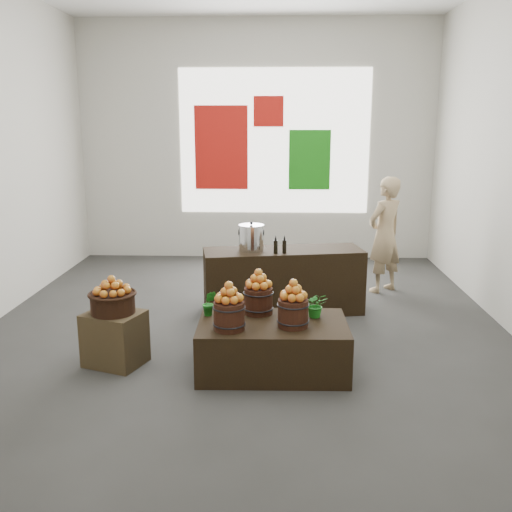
{
  "coord_description": "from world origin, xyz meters",
  "views": [
    {
      "loc": [
        0.37,
        -6.33,
        2.32
      ],
      "look_at": [
        0.14,
        -0.4,
        0.93
      ],
      "focal_mm": 40.0,
      "sensor_mm": 36.0,
      "label": 1
    }
  ],
  "objects_px": {
    "crate": "(115,338)",
    "shopper": "(385,235)",
    "counter": "(283,281)",
    "wicker_basket": "(113,303)",
    "stock_pot_left": "(251,239)",
    "display_table": "(273,346)"
  },
  "relations": [
    {
      "from": "crate",
      "to": "shopper",
      "type": "bearing_deg",
      "value": 40.45
    },
    {
      "from": "display_table",
      "to": "counter",
      "type": "bearing_deg",
      "value": 85.17
    },
    {
      "from": "display_table",
      "to": "counter",
      "type": "height_order",
      "value": "counter"
    },
    {
      "from": "display_table",
      "to": "stock_pot_left",
      "type": "bearing_deg",
      "value": 98.25
    },
    {
      "from": "shopper",
      "to": "display_table",
      "type": "bearing_deg",
      "value": 22.0
    },
    {
      "from": "counter",
      "to": "wicker_basket",
      "type": "bearing_deg",
      "value": -145.11
    },
    {
      "from": "crate",
      "to": "shopper",
      "type": "height_order",
      "value": "shopper"
    },
    {
      "from": "crate",
      "to": "display_table",
      "type": "height_order",
      "value": "crate"
    },
    {
      "from": "wicker_basket",
      "to": "crate",
      "type": "bearing_deg",
      "value": 0.0
    },
    {
      "from": "counter",
      "to": "shopper",
      "type": "relative_size",
      "value": 1.21
    },
    {
      "from": "crate",
      "to": "wicker_basket",
      "type": "height_order",
      "value": "wicker_basket"
    },
    {
      "from": "counter",
      "to": "stock_pot_left",
      "type": "bearing_deg",
      "value": 180.0
    },
    {
      "from": "wicker_basket",
      "to": "stock_pot_left",
      "type": "relative_size",
      "value": 1.4
    },
    {
      "from": "counter",
      "to": "stock_pot_left",
      "type": "xyz_separation_m",
      "value": [
        -0.39,
        -0.07,
        0.55
      ]
    },
    {
      "from": "display_table",
      "to": "shopper",
      "type": "distance_m",
      "value": 3.15
    },
    {
      "from": "crate",
      "to": "counter",
      "type": "bearing_deg",
      "value": 45.14
    },
    {
      "from": "shopper",
      "to": "stock_pot_left",
      "type": "bearing_deg",
      "value": -9.17
    },
    {
      "from": "wicker_basket",
      "to": "display_table",
      "type": "bearing_deg",
      "value": -3.47
    },
    {
      "from": "crate",
      "to": "display_table",
      "type": "distance_m",
      "value": 1.55
    },
    {
      "from": "display_table",
      "to": "shopper",
      "type": "xyz_separation_m",
      "value": [
        1.52,
        2.71,
        0.56
      ]
    },
    {
      "from": "wicker_basket",
      "to": "counter",
      "type": "relative_size",
      "value": 0.22
    },
    {
      "from": "crate",
      "to": "display_table",
      "type": "xyz_separation_m",
      "value": [
        1.54,
        -0.09,
        -0.02
      ]
    }
  ]
}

